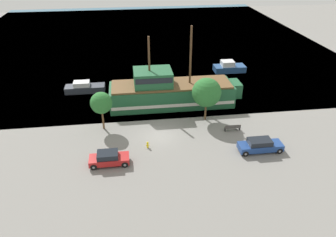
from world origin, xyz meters
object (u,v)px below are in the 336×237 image
(parked_car_curb_mid, at_px, (260,145))
(moored_boat_outer, at_px, (85,88))
(moored_boat_dockside, at_px, (229,67))
(bench_promenade_east, at_px, (233,128))
(pirate_ship, at_px, (170,92))
(fire_hydrant, at_px, (148,145))
(parked_car_curb_front, at_px, (109,158))

(parked_car_curb_mid, bearing_deg, moored_boat_outer, 137.54)
(moored_boat_dockside, relative_size, parked_car_curb_mid, 1.12)
(moored_boat_outer, distance_m, bench_promenade_east, 24.05)
(moored_boat_dockside, bearing_deg, pirate_ship, -136.54)
(moored_boat_outer, distance_m, fire_hydrant, 18.81)
(pirate_ship, xyz_separation_m, moored_boat_dockside, (12.26, 11.61, -1.22))
(pirate_ship, distance_m, moored_boat_dockside, 16.93)
(parked_car_curb_mid, distance_m, bench_promenade_east, 4.99)
(pirate_ship, distance_m, fire_hydrant, 11.55)
(pirate_ship, bearing_deg, bench_promenade_east, -51.31)
(parked_car_curb_mid, bearing_deg, bench_promenade_east, 109.68)
(fire_hydrant, bearing_deg, pirate_ship, 69.29)
(parked_car_curb_mid, xyz_separation_m, bench_promenade_east, (-1.68, 4.69, -0.31))
(moored_boat_dockside, height_order, parked_car_curb_mid, moored_boat_dockside)
(bench_promenade_east, bearing_deg, pirate_ship, 128.69)
(pirate_ship, height_order, bench_promenade_east, pirate_ship)
(pirate_ship, distance_m, parked_car_curb_front, 15.71)
(pirate_ship, relative_size, bench_promenade_east, 9.35)
(parked_car_curb_front, bearing_deg, moored_boat_dockside, 50.39)
(pirate_ship, relative_size, moored_boat_dockside, 3.38)
(moored_boat_outer, distance_m, parked_car_curb_front, 19.80)
(pirate_ship, height_order, moored_boat_outer, pirate_ship)
(moored_boat_outer, relative_size, parked_car_curb_front, 1.44)
(parked_car_curb_front, bearing_deg, pirate_ship, 57.88)
(moored_boat_outer, bearing_deg, moored_boat_dockside, 12.58)
(moored_boat_outer, height_order, parked_car_curb_mid, moored_boat_outer)
(parked_car_curb_mid, bearing_deg, moored_boat_dockside, 81.04)
(moored_boat_dockside, distance_m, parked_car_curb_mid, 24.97)
(pirate_ship, height_order, fire_hydrant, pirate_ship)
(pirate_ship, distance_m, bench_promenade_east, 10.81)
(moored_boat_dockside, height_order, fire_hydrant, moored_boat_dockside)
(bench_promenade_east, bearing_deg, fire_hydrant, -167.68)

